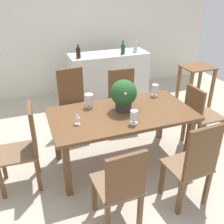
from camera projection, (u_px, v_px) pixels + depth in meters
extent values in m
plane|color=#BCB29E|center=(117.00, 154.00, 3.72)|extent=(7.04, 7.04, 0.00)
cube|color=silver|center=(72.00, 30.00, 5.29)|extent=(6.40, 0.10, 2.60)
cube|color=brown|center=(122.00, 114.00, 3.25)|extent=(1.80, 0.93, 0.04)
cube|color=brown|center=(67.00, 170.00, 2.87)|extent=(0.07, 0.07, 0.71)
cube|color=brown|center=(189.00, 142.00, 3.36)|extent=(0.07, 0.07, 0.71)
cube|color=brown|center=(56.00, 136.00, 3.48)|extent=(0.07, 0.07, 0.71)
cube|color=brown|center=(161.00, 117.00, 3.97)|extent=(0.07, 0.07, 0.71)
cube|color=brown|center=(69.00, 131.00, 3.86)|extent=(0.05, 0.05, 0.45)
cube|color=brown|center=(92.00, 125.00, 4.00)|extent=(0.05, 0.05, 0.45)
cube|color=brown|center=(62.00, 120.00, 4.16)|extent=(0.05, 0.05, 0.45)
cube|color=brown|center=(84.00, 115.00, 4.30)|extent=(0.05, 0.05, 0.45)
cube|color=brown|center=(76.00, 109.00, 3.97)|extent=(0.48, 0.49, 0.03)
cube|color=brown|center=(71.00, 86.00, 4.00)|extent=(0.41, 0.08, 0.57)
cube|color=brown|center=(188.00, 169.00, 3.08)|extent=(0.05, 0.05, 0.45)
cube|color=brown|center=(162.00, 178.00, 2.95)|extent=(0.05, 0.05, 0.45)
cube|color=brown|center=(207.00, 187.00, 2.81)|extent=(0.05, 0.05, 0.45)
cube|color=brown|center=(180.00, 198.00, 2.68)|extent=(0.05, 0.05, 0.45)
cube|color=brown|center=(187.00, 166.00, 2.77)|extent=(0.46, 0.43, 0.03)
cube|color=brown|center=(203.00, 153.00, 2.49)|extent=(0.40, 0.07, 0.56)
cube|color=brown|center=(124.00, 185.00, 2.85)|extent=(0.05, 0.05, 0.45)
cube|color=brown|center=(94.00, 194.00, 2.73)|extent=(0.05, 0.05, 0.45)
cube|color=brown|center=(140.00, 210.00, 2.53)|extent=(0.05, 0.05, 0.45)
cube|color=brown|center=(108.00, 221.00, 2.42)|extent=(0.05, 0.05, 0.45)
cube|color=brown|center=(116.00, 184.00, 2.52)|extent=(0.44, 0.47, 0.03)
cube|color=brown|center=(126.00, 177.00, 2.24)|extent=(0.39, 0.06, 0.48)
cube|color=brown|center=(3.00, 163.00, 3.18)|extent=(0.05, 0.05, 0.45)
cube|color=brown|center=(1.00, 182.00, 2.88)|extent=(0.05, 0.05, 0.45)
cube|color=brown|center=(37.00, 157.00, 3.28)|extent=(0.05, 0.05, 0.45)
cube|color=brown|center=(38.00, 175.00, 2.99)|extent=(0.05, 0.05, 0.45)
cube|color=brown|center=(17.00, 153.00, 2.97)|extent=(0.49, 0.45, 0.03)
cube|color=brown|center=(33.00, 128.00, 2.90)|extent=(0.06, 0.39, 0.55)
cube|color=brown|center=(220.00, 133.00, 3.80)|extent=(0.04, 0.04, 0.45)
cube|color=brown|center=(205.00, 122.00, 4.08)|extent=(0.04, 0.04, 0.45)
cube|color=brown|center=(198.00, 138.00, 3.68)|extent=(0.04, 0.04, 0.45)
cube|color=brown|center=(184.00, 127.00, 3.95)|extent=(0.04, 0.04, 0.45)
cube|color=brown|center=(204.00, 116.00, 3.77)|extent=(0.48, 0.42, 0.03)
cube|color=brown|center=(194.00, 103.00, 3.59)|extent=(0.05, 0.38, 0.46)
cube|color=brown|center=(116.00, 121.00, 4.12)|extent=(0.05, 0.05, 0.45)
cube|color=brown|center=(139.00, 118.00, 4.22)|extent=(0.05, 0.05, 0.45)
cube|color=brown|center=(110.00, 111.00, 4.44)|extent=(0.05, 0.05, 0.45)
cube|color=brown|center=(132.00, 108.00, 4.53)|extent=(0.05, 0.05, 0.45)
cube|color=brown|center=(125.00, 101.00, 4.22)|extent=(0.51, 0.47, 0.03)
cube|color=brown|center=(121.00, 83.00, 4.28)|extent=(0.44, 0.07, 0.47)
cylinder|color=#333338|center=(123.00, 106.00, 3.27)|extent=(0.21, 0.21, 0.12)
sphere|color=#235628|center=(124.00, 93.00, 3.19)|extent=(0.33, 0.33, 0.33)
sphere|color=silver|center=(117.00, 87.00, 3.26)|extent=(0.06, 0.06, 0.06)
sphere|color=silver|center=(125.00, 91.00, 3.07)|extent=(0.05, 0.05, 0.05)
sphere|color=silver|center=(125.00, 94.00, 3.04)|extent=(0.04, 0.04, 0.04)
cylinder|color=silver|center=(89.00, 107.00, 3.38)|extent=(0.10, 0.10, 0.01)
cylinder|color=silver|center=(89.00, 105.00, 3.37)|extent=(0.03, 0.03, 0.03)
cylinder|color=silver|center=(89.00, 99.00, 3.33)|extent=(0.11, 0.11, 0.14)
cylinder|color=silver|center=(134.00, 123.00, 2.99)|extent=(0.09, 0.09, 0.01)
cylinder|color=silver|center=(134.00, 121.00, 2.98)|extent=(0.02, 0.02, 0.04)
cylinder|color=silver|center=(134.00, 115.00, 2.94)|extent=(0.09, 0.09, 0.11)
cylinder|color=silver|center=(154.00, 95.00, 3.70)|extent=(0.09, 0.09, 0.01)
cylinder|color=silver|center=(155.00, 94.00, 3.69)|extent=(0.02, 0.02, 0.04)
cylinder|color=silver|center=(155.00, 89.00, 3.65)|extent=(0.09, 0.09, 0.12)
cylinder|color=silver|center=(78.00, 124.00, 2.98)|extent=(0.06, 0.06, 0.00)
cylinder|color=silver|center=(77.00, 121.00, 2.96)|extent=(0.01, 0.01, 0.07)
cone|color=silver|center=(77.00, 116.00, 2.93)|extent=(0.06, 0.06, 0.07)
cube|color=silver|center=(109.00, 78.00, 5.10)|extent=(1.50, 0.57, 0.99)
cylinder|color=black|center=(78.00, 53.00, 4.55)|extent=(0.08, 0.08, 0.18)
cylinder|color=black|center=(78.00, 46.00, 4.49)|extent=(0.03, 0.03, 0.06)
cylinder|color=#B2BFB7|center=(135.00, 47.00, 4.92)|extent=(0.07, 0.07, 0.20)
cylinder|color=#B2BFB7|center=(136.00, 40.00, 4.86)|extent=(0.02, 0.02, 0.07)
cylinder|color=#194C1E|center=(123.00, 49.00, 4.79)|extent=(0.08, 0.08, 0.17)
cylinder|color=#194C1E|center=(123.00, 43.00, 4.74)|extent=(0.03, 0.03, 0.07)
cube|color=brown|center=(198.00, 67.00, 4.85)|extent=(0.58, 0.47, 0.02)
cube|color=brown|center=(190.00, 92.00, 4.79)|extent=(0.05, 0.05, 0.76)
cube|color=brown|center=(212.00, 88.00, 4.94)|extent=(0.05, 0.05, 0.76)
cube|color=brown|center=(178.00, 85.00, 5.11)|extent=(0.05, 0.05, 0.76)
cube|color=brown|center=(199.00, 82.00, 5.27)|extent=(0.05, 0.05, 0.76)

